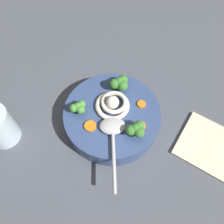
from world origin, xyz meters
The scene contains 11 objects.
table_slab centered at (0.00, 0.00, 1.50)cm, with size 136.10×136.10×2.99cm, color #474C56.
soup_bowl centered at (-2.30, -1.02, 5.56)cm, with size 23.48×23.48×4.97cm.
noodle_pile centered at (-1.11, -0.12, 9.11)cm, with size 9.12×8.94×3.67cm.
soup_spoon centered at (-5.88, -5.19, 8.77)cm, with size 13.78×15.27×1.60cm.
broccoli_floret_right centered at (-7.97, 4.33, 9.94)cm, with size 3.99×3.43×3.15cm.
broccoli_floret_front centered at (3.69, 2.72, 10.42)cm, with size 4.94×4.25×3.91cm.
broccoli_floret_rear centered at (-2.23, -8.76, 10.25)cm, with size 4.60×3.96×3.64cm.
carrot_slice_beside_chili centered at (0.27, -8.33, 8.30)cm, with size 2.13×2.13×0.66cm, color orange.
carrot_slice_center centered at (-8.63, -0.52, 8.25)cm, with size 2.76×2.76×0.57cm, color orange.
carrot_slice_extra_a centered at (4.36, -4.31, 8.22)cm, with size 2.05×2.05×0.51cm, color orange.
folded_napkin centered at (10.33, -21.38, 3.39)cm, with size 13.21×13.05×0.80cm, color beige.
Camera 1 is at (-21.35, -21.91, 57.09)cm, focal length 38.08 mm.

